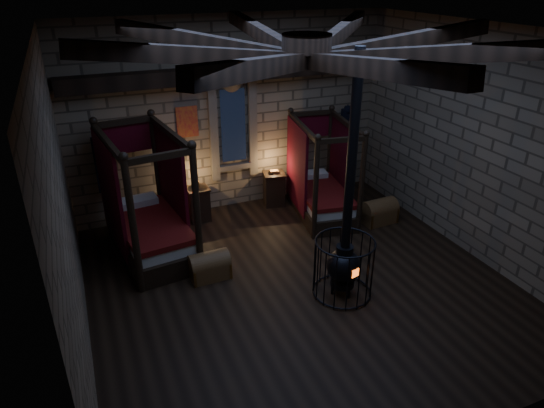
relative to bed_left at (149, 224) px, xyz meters
name	(u,v)px	position (x,y,z in m)	size (l,w,h in m)	color
room	(303,64)	(2.19, -2.00, 3.15)	(7.02, 7.02, 4.29)	black
bed_left	(149,224)	(0.00, 0.00, 0.00)	(1.48, 2.43, 2.40)	black
bed_right	(321,192)	(3.79, 0.19, -0.07)	(1.38, 2.17, 2.12)	black
trunk_left	(209,266)	(0.79, -1.29, -0.37)	(0.71, 0.46, 0.51)	brown
trunk_right	(379,212)	(4.76, -0.67, -0.35)	(0.77, 0.52, 0.54)	brown
nightstand_left	(198,204)	(1.20, 0.93, -0.20)	(0.48, 0.46, 0.92)	black
nightstand_right	(274,189)	(3.01, 1.02, -0.19)	(0.57, 0.56, 0.85)	black
stove	(344,262)	(2.73, -2.62, 0.03)	(1.00, 1.00, 4.05)	black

